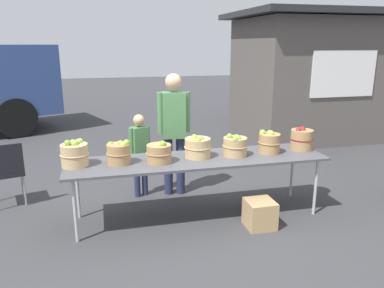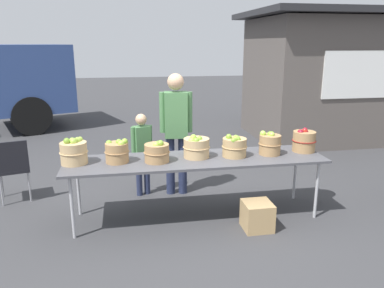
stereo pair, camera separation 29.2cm
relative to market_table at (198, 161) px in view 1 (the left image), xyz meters
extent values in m
plane|color=#38383A|center=(0.00, 0.00, -0.72)|extent=(40.00, 40.00, 0.00)
cube|color=#4C4C51|center=(0.00, 0.00, 0.02)|extent=(3.10, 0.76, 0.03)
cylinder|color=#B2B2B7|center=(-1.43, -0.30, -0.36)|extent=(0.04, 0.04, 0.72)
cylinder|color=#B2B2B7|center=(1.43, -0.30, -0.36)|extent=(0.04, 0.04, 0.72)
cylinder|color=#B2B2B7|center=(-1.43, 0.30, -0.36)|extent=(0.04, 0.04, 0.72)
cylinder|color=#B2B2B7|center=(1.43, 0.30, -0.36)|extent=(0.04, 0.04, 0.72)
cylinder|color=tan|center=(-1.41, 0.05, 0.16)|extent=(0.30, 0.30, 0.25)
torus|color=tan|center=(-1.41, 0.05, 0.17)|extent=(0.32, 0.32, 0.01)
sphere|color=#7AA833|center=(-1.41, 0.09, 0.29)|extent=(0.07, 0.07, 0.07)
sphere|color=#9EC647|center=(-1.41, 0.03, 0.30)|extent=(0.07, 0.07, 0.07)
sphere|color=#8CB738|center=(-1.39, 0.07, 0.30)|extent=(0.07, 0.07, 0.07)
sphere|color=#9EC647|center=(-1.42, 0.10, 0.29)|extent=(0.07, 0.07, 0.07)
sphere|color=#9EC647|center=(-1.37, 0.10, 0.30)|extent=(0.08, 0.08, 0.08)
sphere|color=#9EC647|center=(-1.35, 0.15, 0.29)|extent=(0.06, 0.06, 0.06)
sphere|color=#7AA833|center=(-1.48, 0.03, 0.31)|extent=(0.07, 0.07, 0.07)
cylinder|color=#A87F51|center=(-0.93, 0.02, 0.15)|extent=(0.26, 0.26, 0.23)
torus|color=#A87F51|center=(-0.93, 0.02, 0.16)|extent=(0.28, 0.28, 0.01)
sphere|color=#7AA833|center=(-0.90, 0.03, 0.27)|extent=(0.07, 0.07, 0.07)
sphere|color=#8CB738|center=(-0.84, 0.00, 0.28)|extent=(0.07, 0.07, 0.07)
sphere|color=#7AA833|center=(-1.02, 0.06, 0.25)|extent=(0.08, 0.08, 0.08)
sphere|color=#9EC647|center=(-0.88, -0.04, 0.27)|extent=(0.08, 0.08, 0.08)
cylinder|color=#A87F51|center=(-0.48, -0.04, 0.14)|extent=(0.28, 0.28, 0.21)
torus|color=#A87F51|center=(-0.48, -0.04, 0.15)|extent=(0.30, 0.30, 0.01)
sphere|color=#7AA833|center=(-0.45, 0.01, 0.24)|extent=(0.07, 0.07, 0.07)
sphere|color=#7AA833|center=(-0.43, -0.08, 0.26)|extent=(0.08, 0.08, 0.08)
sphere|color=#9EC647|center=(-0.48, -0.08, 0.24)|extent=(0.07, 0.07, 0.07)
sphere|color=#7AA833|center=(-0.44, -0.06, 0.24)|extent=(0.07, 0.07, 0.07)
cylinder|color=tan|center=(0.01, 0.05, 0.15)|extent=(0.31, 0.31, 0.23)
torus|color=tan|center=(0.01, 0.05, 0.16)|extent=(0.33, 0.33, 0.01)
sphere|color=#9EC647|center=(-0.02, 0.10, 0.27)|extent=(0.07, 0.07, 0.07)
sphere|color=#8CB738|center=(-0.02, 0.08, 0.27)|extent=(0.08, 0.08, 0.08)
sphere|color=#7AA833|center=(0.04, 0.02, 0.27)|extent=(0.07, 0.07, 0.07)
sphere|color=#9EC647|center=(-0.07, -0.03, 0.26)|extent=(0.08, 0.08, 0.08)
sphere|color=#7AA833|center=(0.03, 0.02, 0.25)|extent=(0.07, 0.07, 0.07)
sphere|color=#7AA833|center=(-0.01, -0.05, 0.26)|extent=(0.08, 0.08, 0.08)
cylinder|color=tan|center=(0.47, 0.01, 0.15)|extent=(0.29, 0.29, 0.23)
torus|color=tan|center=(0.47, 0.01, 0.16)|extent=(0.31, 0.31, 0.01)
sphere|color=#8CB738|center=(0.48, 0.00, 0.27)|extent=(0.07, 0.07, 0.07)
sphere|color=#8CB738|center=(0.45, -0.07, 0.26)|extent=(0.07, 0.07, 0.07)
sphere|color=#7AA833|center=(0.40, 0.03, 0.28)|extent=(0.07, 0.07, 0.07)
sphere|color=#7AA833|center=(0.43, -0.10, 0.26)|extent=(0.07, 0.07, 0.07)
sphere|color=#7AA833|center=(0.49, -0.05, 0.26)|extent=(0.07, 0.07, 0.07)
sphere|color=#7AA833|center=(0.47, -0.03, 0.27)|extent=(0.07, 0.07, 0.07)
sphere|color=#7AA833|center=(0.49, -0.04, 0.26)|extent=(0.08, 0.08, 0.08)
cylinder|color=#A87F51|center=(0.93, 0.02, 0.16)|extent=(0.26, 0.26, 0.24)
torus|color=#A87F51|center=(0.93, 0.02, 0.17)|extent=(0.28, 0.28, 0.01)
sphere|color=#7AA833|center=(0.94, 0.01, 0.29)|extent=(0.07, 0.07, 0.07)
sphere|color=#9EC647|center=(0.84, 0.05, 0.29)|extent=(0.07, 0.07, 0.07)
sphere|color=#7AA833|center=(0.93, 0.03, 0.28)|extent=(0.08, 0.08, 0.08)
sphere|color=#9EC647|center=(0.94, -0.01, 0.29)|extent=(0.06, 0.06, 0.06)
cylinder|color=#A87F51|center=(1.40, 0.07, 0.16)|extent=(0.28, 0.28, 0.26)
torus|color=maroon|center=(1.40, 0.07, 0.18)|extent=(0.30, 0.30, 0.01)
sphere|color=maroon|center=(1.41, 0.06, 0.29)|extent=(0.07, 0.07, 0.07)
sphere|color=maroon|center=(1.41, 0.07, 0.31)|extent=(0.07, 0.07, 0.07)
sphere|color=maroon|center=(1.44, 0.13, 0.28)|extent=(0.08, 0.08, 0.08)
sphere|color=maroon|center=(1.40, 0.07, 0.28)|extent=(0.06, 0.06, 0.06)
sphere|color=maroon|center=(1.34, 0.05, 0.29)|extent=(0.08, 0.08, 0.08)
sphere|color=#B22319|center=(1.40, 0.06, 0.30)|extent=(0.07, 0.07, 0.07)
cylinder|color=#262D4C|center=(-0.05, 0.78, -0.30)|extent=(0.12, 0.12, 0.83)
cylinder|color=#262D4C|center=(-0.22, 0.80, -0.30)|extent=(0.12, 0.12, 0.83)
cube|color=#4C7F4C|center=(-0.14, 0.79, 0.42)|extent=(0.33, 0.26, 0.62)
sphere|color=tan|center=(-0.14, 0.79, 0.87)|extent=(0.22, 0.22, 0.22)
cylinder|color=#4C7F4C|center=(0.05, 0.77, 0.46)|extent=(0.09, 0.09, 0.55)
cylinder|color=#4C7F4C|center=(-0.32, 0.81, 0.46)|extent=(0.09, 0.09, 0.55)
cylinder|color=#262D4C|center=(-0.55, 0.84, -0.43)|extent=(0.08, 0.08, 0.57)
cylinder|color=#262D4C|center=(-0.66, 0.80, -0.43)|extent=(0.08, 0.08, 0.57)
cube|color=#4C7F4C|center=(-0.61, 0.82, 0.06)|extent=(0.25, 0.22, 0.43)
sphere|color=tan|center=(-0.61, 0.82, 0.37)|extent=(0.15, 0.15, 0.15)
cylinder|color=#4C7F4C|center=(-0.49, 0.86, 0.09)|extent=(0.06, 0.06, 0.38)
cylinder|color=#4C7F4C|center=(-0.73, 0.77, 0.09)|extent=(0.06, 0.06, 0.38)
cube|color=#334C8C|center=(-3.17, 5.87, 0.53)|extent=(2.44, 2.61, 1.60)
cube|color=black|center=(-2.38, 6.18, 0.85)|extent=(0.68, 1.66, 0.80)
cylinder|color=black|center=(-3.66, 6.69, -0.27)|extent=(0.94, 0.59, 0.90)
cylinder|color=black|center=(-2.97, 4.92, -0.27)|extent=(0.94, 0.59, 0.90)
cube|color=#59514C|center=(3.58, 3.59, 0.58)|extent=(3.02, 2.42, 2.60)
cube|color=#262628|center=(3.58, 3.59, 1.96)|extent=(3.52, 2.92, 0.12)
cube|color=white|center=(3.57, 2.38, 0.78)|extent=(1.40, 0.05, 0.90)
cube|color=black|center=(-2.34, 0.96, -0.28)|extent=(0.49, 0.49, 0.04)
cube|color=black|center=(-2.29, 0.78, -0.06)|extent=(0.39, 0.13, 0.40)
cylinder|color=gray|center=(-2.22, 1.16, -0.51)|extent=(0.02, 0.02, 0.42)
cylinder|color=gray|center=(-2.13, 0.84, -0.51)|extent=(0.02, 0.02, 0.42)
cube|color=tan|center=(0.63, -0.45, -0.55)|extent=(0.32, 0.32, 0.32)
camera|label=1|loc=(-1.10, -4.17, 1.37)|focal=35.23mm
camera|label=2|loc=(-0.81, -4.23, 1.37)|focal=35.23mm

